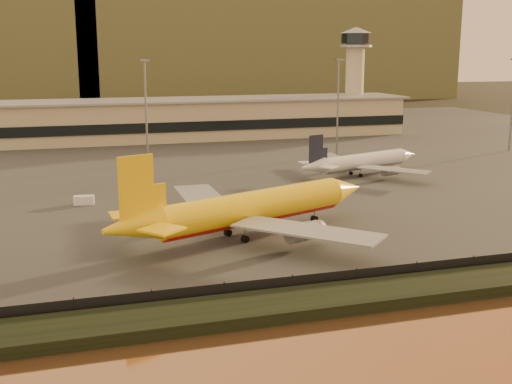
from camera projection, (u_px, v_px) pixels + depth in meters
ground at (301, 257)px, 87.20m from camera, size 900.00×900.00×0.00m
embankment at (355, 297)px, 71.16m from camera, size 320.00×7.00×1.40m
tarmac at (177, 153)px, 175.94m from camera, size 320.00×220.00×0.20m
perimeter_fence at (341, 280)px, 74.77m from camera, size 300.00×0.05×2.20m
terminal_building at (113, 121)px, 199.03m from camera, size 202.00×25.00×12.60m
control_tower at (355, 69)px, 224.95m from camera, size 11.20×11.20×35.50m
apron_light_masts at (250, 100)px, 158.20m from camera, size 152.20×12.20×25.40m
distant_hills at (72, 45)px, 392.27m from camera, size 470.00×160.00×70.00m
dhl_cargo_jet at (250, 209)px, 95.61m from camera, size 45.66×43.24×14.16m
white_narrowbody_jet at (362, 162)px, 144.02m from camera, size 34.23×32.48×10.11m
gse_vehicle_yellow at (246, 202)px, 114.20m from camera, size 4.49×3.24×1.84m
gse_vehicle_white at (84, 200)px, 116.40m from camera, size 3.79×2.09×1.62m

